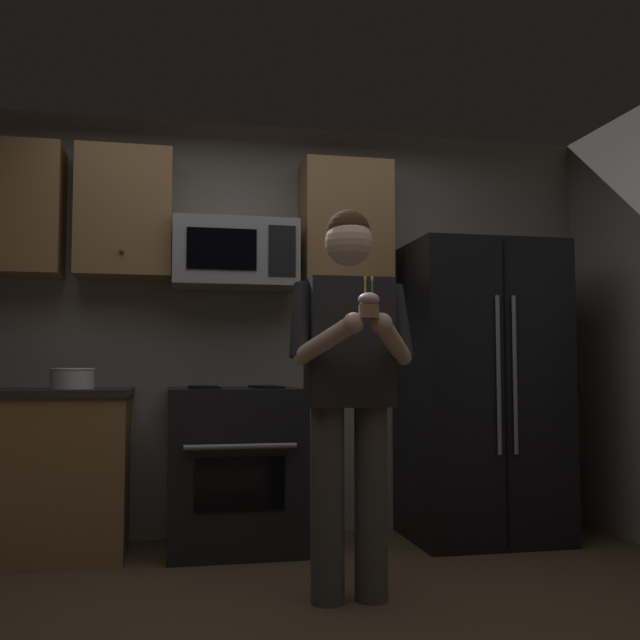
% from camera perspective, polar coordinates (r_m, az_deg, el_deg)
% --- Properties ---
extents(ground_plane, '(6.00, 6.00, 0.00)m').
position_cam_1_polar(ground_plane, '(3.18, -1.41, -22.64)').
color(ground_plane, brown).
extents(wall_back, '(4.40, 0.10, 2.60)m').
position_cam_1_polar(wall_back, '(4.75, -5.12, -0.53)').
color(wall_back, gray).
rests_on(wall_back, ground).
extents(oven_range, '(0.76, 0.70, 0.93)m').
position_cam_1_polar(oven_range, '(4.38, -6.58, -11.23)').
color(oven_range, black).
rests_on(oven_range, ground).
extents(microwave, '(0.74, 0.41, 0.40)m').
position_cam_1_polar(microwave, '(4.52, -6.59, 5.01)').
color(microwave, '#9EA0A5').
extents(refrigerator, '(0.90, 0.75, 1.80)m').
position_cam_1_polar(refrigerator, '(4.68, 12.19, -5.31)').
color(refrigerator, black).
rests_on(refrigerator, ground).
extents(cabinet_row_upper, '(2.78, 0.36, 0.76)m').
position_cam_1_polar(cabinet_row_upper, '(4.59, -13.85, 7.86)').
color(cabinet_row_upper, '#9E7247').
extents(bowl_large_white, '(0.25, 0.25, 0.12)m').
position_cam_1_polar(bowl_large_white, '(4.40, -18.51, -4.23)').
color(bowl_large_white, white).
rests_on(bowl_large_white, counter_left).
extents(person, '(0.60, 0.48, 1.76)m').
position_cam_1_polar(person, '(3.35, 2.30, -4.37)').
color(person, '#4C4742').
rests_on(person, ground).
extents(cupcake, '(0.09, 0.09, 0.17)m').
position_cam_1_polar(cupcake, '(3.04, 3.77, 1.18)').
color(cupcake, '#A87F56').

